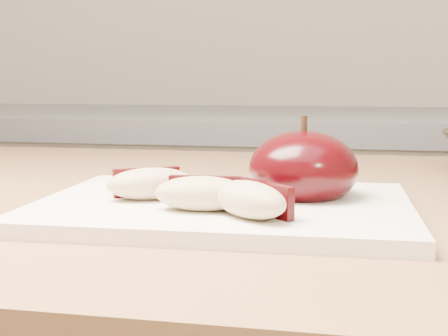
# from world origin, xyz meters

# --- Properties ---
(back_cabinet) EXTENTS (2.40, 0.62, 0.94)m
(back_cabinet) POSITION_xyz_m (0.00, 1.20, 0.47)
(back_cabinet) COLOR silver
(back_cabinet) RESTS_ON ground
(cutting_board) EXTENTS (0.29, 0.21, 0.01)m
(cutting_board) POSITION_xyz_m (0.02, 0.40, 0.91)
(cutting_board) COLOR silver
(cutting_board) RESTS_ON island_counter
(apple_half) EXTENTS (0.10, 0.10, 0.07)m
(apple_half) POSITION_xyz_m (0.08, 0.43, 0.93)
(apple_half) COLOR black
(apple_half) RESTS_ON cutting_board
(apple_wedge_a) EXTENTS (0.08, 0.06, 0.02)m
(apple_wedge_a) POSITION_xyz_m (-0.03, 0.39, 0.92)
(apple_wedge_a) COLOR tan
(apple_wedge_a) RESTS_ON cutting_board
(apple_wedge_b) EXTENTS (0.07, 0.04, 0.02)m
(apple_wedge_b) POSITION_xyz_m (0.02, 0.36, 0.92)
(apple_wedge_b) COLOR tan
(apple_wedge_b) RESTS_ON cutting_board
(apple_wedge_c) EXTENTS (0.07, 0.07, 0.02)m
(apple_wedge_c) POSITION_xyz_m (0.05, 0.34, 0.92)
(apple_wedge_c) COLOR tan
(apple_wedge_c) RESTS_ON cutting_board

